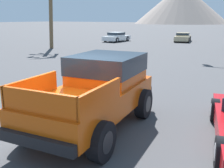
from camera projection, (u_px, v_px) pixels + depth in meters
The scene contains 5 objects.
ground_plane at pixel (68, 130), 7.09m from camera, with size 320.00×320.00×0.00m, color #424244.
orange_pickup_truck at pixel (98, 87), 7.26m from camera, with size 2.67×4.90×1.93m.
parked_car_tan at pixel (183, 37), 33.60m from camera, with size 2.58×4.63×1.12m.
parked_car_white at pixel (116, 37), 33.65m from camera, with size 2.10×4.13×1.17m.
traffic_light_main at pixel (214, 3), 18.79m from camera, with size 3.91×0.38×5.75m.
Camera 1 is at (4.48, -4.95, 2.96)m, focal length 42.00 mm.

